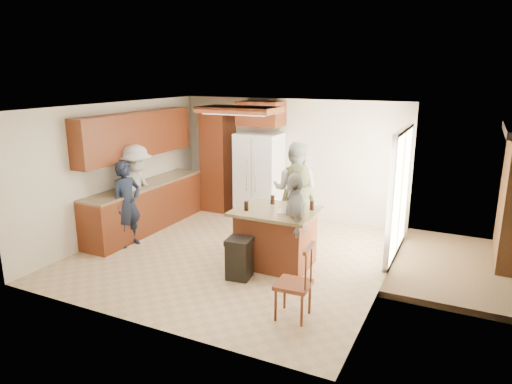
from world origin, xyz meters
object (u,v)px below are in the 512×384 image
at_px(person_counter, 136,192).
at_px(person_behind_left, 295,190).
at_px(kitchen_island, 276,237).
at_px(person_behind_right, 298,206).
at_px(person_side_right, 295,224).
at_px(person_front_left, 127,204).
at_px(spindle_chair, 295,285).
at_px(refrigerator, 259,176).
at_px(trash_bin, 239,258).

bearing_deg(person_counter, person_behind_left, -63.70).
bearing_deg(kitchen_island, person_behind_right, 89.38).
xyz_separation_m(person_side_right, kitchen_island, (-0.37, 0.12, -0.32)).
distance_m(person_front_left, person_behind_right, 3.01).
distance_m(person_behind_left, spindle_chair, 3.02).
relative_size(person_behind_right, kitchen_island, 1.18).
distance_m(person_counter, kitchen_island, 2.90).
distance_m(kitchen_island, spindle_chair, 1.66).
height_order(person_behind_right, refrigerator, refrigerator).
xyz_separation_m(refrigerator, trash_bin, (1.05, -2.91, -0.58)).
bearing_deg(person_front_left, person_side_right, -72.77).
distance_m(person_front_left, refrigerator, 2.91).
distance_m(person_behind_right, kitchen_island, 0.98).
xyz_separation_m(person_counter, refrigerator, (1.52, 2.13, 0.02)).
height_order(person_counter, trash_bin, person_counter).
bearing_deg(kitchen_island, person_behind_left, 98.66).
xyz_separation_m(refrigerator, kitchen_island, (1.35, -2.22, -0.43)).
relative_size(refrigerator, spindle_chair, 1.81).
xyz_separation_m(person_front_left, trash_bin, (2.42, -0.34, -0.45)).
bearing_deg(person_side_right, trash_bin, -73.98).
height_order(person_behind_left, kitchen_island, person_behind_left).
bearing_deg(person_side_right, person_front_left, -110.08).
distance_m(person_behind_left, person_side_right, 1.61).
xyz_separation_m(kitchen_island, trash_bin, (-0.30, -0.69, -0.16)).
bearing_deg(trash_bin, person_behind_left, 87.56).
xyz_separation_m(person_behind_right, spindle_chair, (0.86, -2.35, -0.30)).
relative_size(person_front_left, kitchen_island, 1.21).
bearing_deg(person_counter, person_behind_right, -73.09).
distance_m(person_counter, refrigerator, 2.62).
distance_m(person_behind_right, person_counter, 3.01).
height_order(person_behind_right, person_counter, person_counter).
bearing_deg(trash_bin, person_behind_right, 79.29).
bearing_deg(person_counter, trash_bin, -106.25).
distance_m(person_front_left, kitchen_island, 2.76).
bearing_deg(person_side_right, person_behind_right, 174.46).
relative_size(trash_bin, spindle_chair, 0.63).
distance_m(trash_bin, spindle_chair, 1.38).
bearing_deg(spindle_chair, person_front_left, 163.51).
height_order(kitchen_island, spindle_chair, spindle_chair).
distance_m(person_front_left, trash_bin, 2.49).
height_order(person_counter, kitchen_island, person_counter).
distance_m(person_front_left, person_side_right, 3.09).
bearing_deg(kitchen_island, spindle_chair, -58.31).
xyz_separation_m(kitchen_island, spindle_chair, (0.87, -1.41, -0.02)).
bearing_deg(spindle_chair, person_behind_right, 110.17).
height_order(refrigerator, trash_bin, refrigerator).
bearing_deg(trash_bin, person_side_right, 40.29).
height_order(person_front_left, person_behind_right, person_front_left).
bearing_deg(trash_bin, kitchen_island, 66.67).
xyz_separation_m(person_side_right, spindle_chair, (0.50, -1.29, -0.34)).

